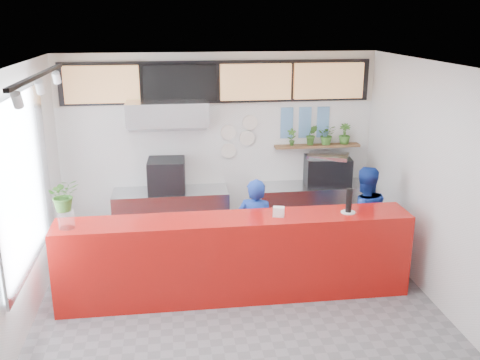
% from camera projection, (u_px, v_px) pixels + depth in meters
% --- Properties ---
extents(floor, '(5.00, 5.00, 0.00)m').
position_uv_depth(floor, '(240.00, 311.00, 6.66)').
color(floor, slate).
rests_on(floor, ground).
extents(ceiling, '(5.00, 5.00, 0.00)m').
position_uv_depth(ceiling, '(239.00, 67.00, 5.78)').
color(ceiling, silver).
extents(wall_back, '(5.00, 0.00, 5.00)m').
position_uv_depth(wall_back, '(219.00, 147.00, 8.59)').
color(wall_back, white).
rests_on(wall_back, ground).
extents(wall_left, '(0.00, 5.00, 5.00)m').
position_uv_depth(wall_left, '(16.00, 208.00, 5.90)').
color(wall_left, white).
rests_on(wall_left, ground).
extents(wall_right, '(0.00, 5.00, 5.00)m').
position_uv_depth(wall_right, '(442.00, 189.00, 6.54)').
color(wall_right, white).
rests_on(wall_right, ground).
extents(service_counter, '(4.50, 0.60, 1.10)m').
position_uv_depth(service_counter, '(235.00, 257.00, 6.88)').
color(service_counter, '#B6120D').
rests_on(service_counter, ground).
extents(cream_band, '(5.00, 0.02, 0.80)m').
position_uv_depth(cream_band, '(218.00, 78.00, 8.25)').
color(cream_band, beige).
rests_on(cream_band, wall_back).
extents(prep_bench, '(1.80, 0.60, 0.90)m').
position_uv_depth(prep_bench, '(172.00, 218.00, 8.51)').
color(prep_bench, '#B2B5BA').
rests_on(prep_bench, ground).
extents(panini_oven, '(0.59, 0.59, 0.51)m').
position_uv_depth(panini_oven, '(167.00, 175.00, 8.30)').
color(panini_oven, black).
rests_on(panini_oven, prep_bench).
extents(extraction_hood, '(1.20, 0.70, 0.35)m').
position_uv_depth(extraction_hood, '(167.00, 112.00, 7.96)').
color(extraction_hood, '#B2B5BA').
rests_on(extraction_hood, ceiling).
extents(hood_lip, '(1.20, 0.69, 0.31)m').
position_uv_depth(hood_lip, '(168.00, 126.00, 8.02)').
color(hood_lip, '#B2B5BA').
rests_on(hood_lip, ceiling).
extents(right_bench, '(1.80, 0.60, 0.90)m').
position_uv_depth(right_bench, '(312.00, 211.00, 8.80)').
color(right_bench, '#B2B5BA').
rests_on(right_bench, ground).
extents(espresso_machine, '(0.76, 0.58, 0.46)m').
position_uv_depth(espresso_machine, '(327.00, 171.00, 8.63)').
color(espresso_machine, black).
rests_on(espresso_machine, right_bench).
extents(espresso_tray, '(0.76, 0.66, 0.06)m').
position_uv_depth(espresso_tray, '(328.00, 156.00, 8.56)').
color(espresso_tray, '#BABEC2').
rests_on(espresso_tray, espresso_machine).
extents(herb_shelf, '(1.40, 0.18, 0.04)m').
position_uv_depth(herb_shelf, '(317.00, 146.00, 8.69)').
color(herb_shelf, brown).
rests_on(herb_shelf, wall_back).
extents(menu_board_far_left, '(1.10, 0.10, 0.55)m').
position_uv_depth(menu_board_far_left, '(102.00, 84.00, 7.94)').
color(menu_board_far_left, tan).
rests_on(menu_board_far_left, wall_back).
extents(menu_board_mid_left, '(1.10, 0.10, 0.55)m').
position_uv_depth(menu_board_mid_left, '(180.00, 83.00, 8.09)').
color(menu_board_mid_left, black).
rests_on(menu_board_mid_left, wall_back).
extents(menu_board_mid_right, '(1.10, 0.10, 0.55)m').
position_uv_depth(menu_board_mid_right, '(256.00, 82.00, 8.23)').
color(menu_board_mid_right, tan).
rests_on(menu_board_mid_right, wall_back).
extents(menu_board_far_right, '(1.10, 0.10, 0.55)m').
position_uv_depth(menu_board_far_right, '(329.00, 81.00, 8.38)').
color(menu_board_far_right, tan).
rests_on(menu_board_far_right, wall_back).
extents(soffit, '(4.80, 0.04, 0.65)m').
position_uv_depth(soffit, '(218.00, 82.00, 8.24)').
color(soffit, black).
rests_on(soffit, wall_back).
extents(window_pane, '(0.04, 2.20, 1.90)m').
position_uv_depth(window_pane, '(23.00, 182.00, 6.13)').
color(window_pane, silver).
rests_on(window_pane, wall_left).
extents(window_frame, '(0.03, 2.30, 2.00)m').
position_uv_depth(window_frame, '(25.00, 182.00, 6.13)').
color(window_frame, '#B2B5BA').
rests_on(window_frame, wall_left).
extents(track_rail, '(0.05, 2.40, 0.04)m').
position_uv_depth(track_rail, '(39.00, 75.00, 5.53)').
color(track_rail, black).
rests_on(track_rail, ceiling).
extents(dec_plate_a, '(0.24, 0.03, 0.24)m').
position_uv_depth(dec_plate_a, '(228.00, 132.00, 8.50)').
color(dec_plate_a, silver).
rests_on(dec_plate_a, wall_back).
extents(dec_plate_b, '(0.24, 0.03, 0.24)m').
position_uv_depth(dec_plate_b, '(247.00, 138.00, 8.57)').
color(dec_plate_b, silver).
rests_on(dec_plate_b, wall_back).
extents(dec_plate_c, '(0.24, 0.03, 0.24)m').
position_uv_depth(dec_plate_c, '(228.00, 151.00, 8.59)').
color(dec_plate_c, silver).
rests_on(dec_plate_c, wall_back).
extents(dec_plate_d, '(0.24, 0.03, 0.24)m').
position_uv_depth(dec_plate_d, '(250.00, 123.00, 8.50)').
color(dec_plate_d, silver).
rests_on(dec_plate_d, wall_back).
extents(photo_frame_a, '(0.20, 0.02, 0.25)m').
position_uv_depth(photo_frame_a, '(287.00, 115.00, 8.56)').
color(photo_frame_a, '#598CBF').
rests_on(photo_frame_a, wall_back).
extents(photo_frame_b, '(0.20, 0.02, 0.25)m').
position_uv_depth(photo_frame_b, '(305.00, 115.00, 8.60)').
color(photo_frame_b, '#598CBF').
rests_on(photo_frame_b, wall_back).
extents(photo_frame_c, '(0.20, 0.02, 0.25)m').
position_uv_depth(photo_frame_c, '(323.00, 114.00, 8.64)').
color(photo_frame_c, '#598CBF').
rests_on(photo_frame_c, wall_back).
extents(photo_frame_d, '(0.20, 0.02, 0.25)m').
position_uv_depth(photo_frame_d, '(287.00, 131.00, 8.63)').
color(photo_frame_d, '#598CBF').
rests_on(photo_frame_d, wall_back).
extents(photo_frame_e, '(0.20, 0.02, 0.25)m').
position_uv_depth(photo_frame_e, '(305.00, 130.00, 8.67)').
color(photo_frame_e, '#598CBF').
rests_on(photo_frame_e, wall_back).
extents(photo_frame_f, '(0.20, 0.02, 0.25)m').
position_uv_depth(photo_frame_f, '(323.00, 130.00, 8.71)').
color(photo_frame_f, '#598CBF').
rests_on(photo_frame_f, wall_back).
extents(staff_center, '(0.62, 0.52, 1.45)m').
position_uv_depth(staff_center, '(255.00, 230.00, 7.32)').
color(staff_center, navy).
rests_on(staff_center, ground).
extents(staff_right, '(0.77, 0.61, 1.53)m').
position_uv_depth(staff_right, '(363.00, 219.00, 7.60)').
color(staff_right, navy).
rests_on(staff_right, ground).
extents(herb_a, '(0.16, 0.12, 0.28)m').
position_uv_depth(herb_a, '(292.00, 137.00, 8.59)').
color(herb_a, '#3A6A25').
rests_on(herb_a, herb_shelf).
extents(herb_b, '(0.20, 0.17, 0.33)m').
position_uv_depth(herb_b, '(312.00, 135.00, 8.63)').
color(herb_b, '#3A6A25').
rests_on(herb_b, herb_shelf).
extents(herb_c, '(0.35, 0.32, 0.32)m').
position_uv_depth(herb_c, '(327.00, 135.00, 8.66)').
color(herb_c, '#3A6A25').
rests_on(herb_c, herb_shelf).
extents(herb_d, '(0.23, 0.22, 0.33)m').
position_uv_depth(herb_d, '(345.00, 134.00, 8.70)').
color(herb_d, '#3A6A25').
rests_on(herb_d, herb_shelf).
extents(glass_vase, '(0.25, 0.25, 0.23)m').
position_uv_depth(glass_vase, '(66.00, 219.00, 6.36)').
color(glass_vase, white).
rests_on(glass_vase, service_counter).
extents(basil_vase, '(0.44, 0.41, 0.40)m').
position_uv_depth(basil_vase, '(64.00, 195.00, 6.27)').
color(basil_vase, '#3A6A25').
rests_on(basil_vase, glass_vase).
extents(napkin_holder, '(0.16, 0.13, 0.12)m').
position_uv_depth(napkin_holder, '(279.00, 212.00, 6.74)').
color(napkin_holder, white).
rests_on(napkin_holder, service_counter).
extents(white_plate, '(0.23, 0.23, 0.01)m').
position_uv_depth(white_plate, '(348.00, 212.00, 6.88)').
color(white_plate, white).
rests_on(white_plate, service_counter).
extents(pepper_mill, '(0.09, 0.09, 0.31)m').
position_uv_depth(pepper_mill, '(349.00, 200.00, 6.83)').
color(pepper_mill, black).
rests_on(pepper_mill, white_plate).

